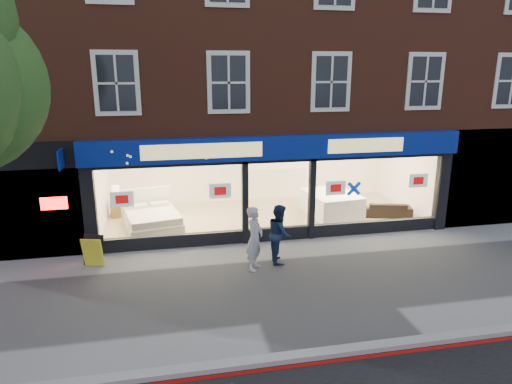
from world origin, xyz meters
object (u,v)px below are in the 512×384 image
object	(u,v)px
display_bed	(152,219)
sofa	(386,209)
pedestrian_blue	(280,233)
mattress_stack	(331,204)
pedestrian_grey	(255,238)
a_board	(93,251)

from	to	relation	value
display_bed	sofa	bearing A→B (deg)	-13.35
pedestrian_blue	mattress_stack	bearing A→B (deg)	-32.83
sofa	pedestrian_grey	distance (m)	6.32
sofa	pedestrian_blue	xyz separation A→B (m)	(-4.65, -2.89, 0.47)
display_bed	pedestrian_grey	bearing A→B (deg)	-63.53
a_board	pedestrian_grey	bearing A→B (deg)	0.84
display_bed	mattress_stack	bearing A→B (deg)	-9.26
mattress_stack	pedestrian_grey	size ratio (longest dim) A/B	1.27
display_bed	pedestrian_blue	size ratio (longest dim) A/B	1.43
a_board	pedestrian_grey	size ratio (longest dim) A/B	0.49
pedestrian_grey	pedestrian_blue	xyz separation A→B (m)	(0.77, 0.34, -0.05)
display_bed	a_board	world-z (taller)	display_bed
pedestrian_grey	pedestrian_blue	world-z (taller)	pedestrian_grey
display_bed	pedestrian_blue	world-z (taller)	pedestrian_blue
mattress_stack	pedestrian_blue	size ratio (longest dim) A/B	1.34
display_bed	sofa	distance (m)	8.15
sofa	a_board	xyz separation A→B (m)	(-9.64, -2.20, 0.07)
display_bed	sofa	xyz separation A→B (m)	(8.14, -0.30, -0.07)
display_bed	mattress_stack	xyz separation A→B (m)	(6.27, 0.22, 0.07)
display_bed	pedestrian_grey	distance (m)	4.48
display_bed	sofa	world-z (taller)	display_bed
mattress_stack	sofa	distance (m)	1.94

